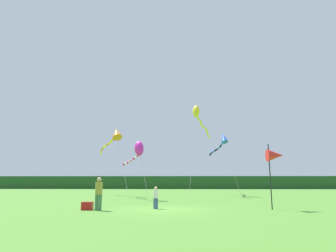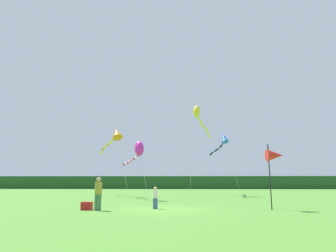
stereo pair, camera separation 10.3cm
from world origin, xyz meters
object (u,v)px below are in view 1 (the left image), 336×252
Objects in this scene: person_adult at (99,192)px; kite_blue at (222,140)px; kite_magenta at (138,150)px; kite_yellow at (198,116)px; cooler_box at (87,206)px; person_child at (156,196)px; kite_orange at (115,135)px; banner_flag_pole at (275,156)px.

kite_blue reaches higher than person_adult.
kite_yellow is (5.87, 8.04, 4.85)m from kite_magenta.
cooler_box is at bearing 159.93° from person_adult.
person_child is 16.10m from kite_orange.
kite_orange reaches higher than person_adult.
kite_magenta is 11.08m from kite_yellow.
banner_flag_pole is (10.44, 0.50, 2.73)m from cooler_box.
kite_yellow reaches higher than person_adult.
person_child is at bearing 177.70° from banner_flag_pole.
person_adult is 20.24m from kite_yellow.
cooler_box is 0.11× the size of kite_magenta.
kite_magenta is at bearing -139.56° from kite_blue.
kite_blue is (6.24, 15.43, 5.36)m from person_child.
banner_flag_pole is 17.92m from kite_yellow.
kite_blue is 0.72× the size of kite_yellow.
kite_orange reaches higher than kite_blue.
banner_flag_pole is (6.77, -0.27, 2.26)m from person_child.
kite_blue is 4.06m from kite_yellow.
kite_yellow reaches higher than cooler_box.
kite_magenta is 0.50× the size of kite_yellow.
banner_flag_pole is at bearing -49.28° from kite_orange.
person_child is 17.49m from kite_blue.
person_adult is 0.34× the size of kite_magenta.
kite_magenta is (0.82, 9.25, 3.25)m from person_adult.
person_adult is at bearing -20.07° from cooler_box.
kite_magenta is (-2.19, 8.24, 3.54)m from person_child.
banner_flag_pole is 0.49× the size of kite_blue.
banner_flag_pole is at bearing -79.45° from kite_yellow.
kite_magenta is at bearing -126.15° from kite_yellow.
banner_flag_pole is 12.42m from kite_magenta.
kite_magenta is at bearing -60.02° from kite_orange.
kite_magenta reaches higher than banner_flag_pole.
person_child is at bearing -112.03° from kite_blue.
kite_magenta reaches higher than person_adult.
banner_flag_pole reaches higher than cooler_box.
kite_yellow reaches higher than person_child.
person_adult is 9.84m from kite_magenta.
cooler_box is 20.58m from kite_yellow.
kite_blue is (9.25, 16.44, 5.07)m from person_adult.
kite_yellow is at bearing 100.55° from banner_flag_pole.
kite_yellow is at bearing 77.25° from person_child.
person_adult reaches higher than person_child.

